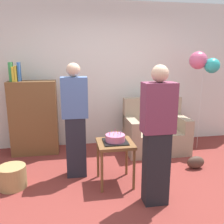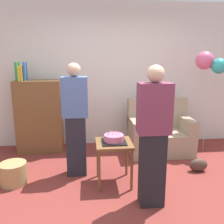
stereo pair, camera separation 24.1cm
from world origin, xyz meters
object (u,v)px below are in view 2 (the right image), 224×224
at_px(side_table, 114,149).
at_px(wicker_basket, 14,173).
at_px(handbag, 198,165).
at_px(person_blowing_candles, 75,120).
at_px(person_holding_cake, 153,137).
at_px(birthday_cake, 114,139).
at_px(balloon_bunch, 210,63).
at_px(bookshelf, 39,116).
at_px(couch, 159,134).

height_order(side_table, wicker_basket, side_table).
bearing_deg(handbag, person_blowing_candles, 176.64).
distance_m(side_table, handbag, 1.39).
xyz_separation_m(person_blowing_candles, person_holding_cake, (0.90, -0.85, 0.00)).
distance_m(birthday_cake, handbag, 1.44).
bearing_deg(person_holding_cake, balloon_bunch, -103.85).
distance_m(bookshelf, handbag, 2.82).
height_order(person_blowing_candles, person_holding_cake, same).
bearing_deg(side_table, birthday_cake, -101.02).
xyz_separation_m(person_holding_cake, wicker_basket, (-1.75, 0.64, -0.68)).
bearing_deg(bookshelf, side_table, -47.26).
xyz_separation_m(side_table, wicker_basket, (-1.37, 0.11, -0.35)).
xyz_separation_m(couch, wicker_basket, (-2.31, -0.94, -0.19)).
xyz_separation_m(wicker_basket, balloon_bunch, (3.13, 0.88, 1.46)).
distance_m(person_blowing_candles, handbag, 1.98).
xyz_separation_m(couch, person_holding_cake, (-0.56, -1.58, 0.49)).
relative_size(birthday_cake, person_holding_cake, 0.20).
bearing_deg(person_holding_cake, handbag, -113.16).
height_order(person_blowing_candles, wicker_basket, person_blowing_candles).
height_order(birthday_cake, balloon_bunch, balloon_bunch).
height_order(side_table, handbag, side_table).
relative_size(couch, person_holding_cake, 0.67).
bearing_deg(side_table, wicker_basket, 175.26).
bearing_deg(balloon_bunch, handbag, -119.60).
height_order(birthday_cake, wicker_basket, birthday_cake).
distance_m(person_blowing_candles, person_holding_cake, 1.24).
relative_size(bookshelf, person_blowing_candles, 0.99).
height_order(handbag, balloon_bunch, balloon_bunch).
height_order(wicker_basket, balloon_bunch, balloon_bunch).
xyz_separation_m(wicker_basket, handbag, (2.68, 0.10, -0.05)).
distance_m(wicker_basket, balloon_bunch, 3.56).
distance_m(couch, bookshelf, 2.20).
xyz_separation_m(bookshelf, birthday_cake, (1.22, -1.32, -0.02)).
height_order(bookshelf, person_blowing_candles, person_blowing_candles).
relative_size(side_table, handbag, 2.12).
height_order(bookshelf, handbag, bookshelf).
bearing_deg(bookshelf, person_blowing_candles, -54.80).
bearing_deg(person_blowing_candles, side_table, -42.29).
relative_size(side_table, balloon_bunch, 0.33).
relative_size(birthday_cake, balloon_bunch, 0.18).
xyz_separation_m(couch, birthday_cake, (-0.94, -1.05, 0.30)).
distance_m(side_table, birthday_cake, 0.14).
bearing_deg(balloon_bunch, couch, 175.81).
distance_m(person_holding_cake, wicker_basket, 1.99).
xyz_separation_m(bookshelf, wicker_basket, (-0.15, -1.20, -0.52)).
bearing_deg(person_blowing_candles, handbag, -13.60).
distance_m(bookshelf, balloon_bunch, 3.14).
relative_size(person_blowing_candles, person_holding_cake, 1.00).
xyz_separation_m(person_blowing_candles, balloon_bunch, (2.27, 0.67, 0.77)).
bearing_deg(bookshelf, couch, -6.93).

